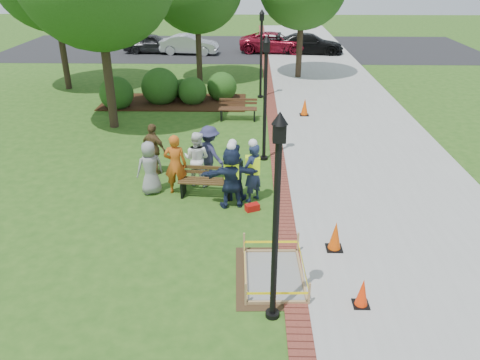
{
  "coord_description": "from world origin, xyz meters",
  "views": [
    {
      "loc": [
        0.78,
        -10.28,
        6.53
      ],
      "look_at": [
        0.5,
        1.2,
        1.0
      ],
      "focal_mm": 35.0,
      "sensor_mm": 36.0,
      "label": 1
    }
  ],
  "objects_px": {
    "wet_concrete_pad": "(274,268)",
    "cone_front": "(362,293)",
    "hivis_worker_c": "(233,170)",
    "hivis_worker_b": "(253,171)",
    "bench_near": "(206,187)",
    "lamp_near": "(276,208)",
    "hivis_worker_a": "(232,175)"
  },
  "relations": [
    {
      "from": "bench_near",
      "to": "cone_front",
      "type": "relative_size",
      "value": 2.49
    },
    {
      "from": "cone_front",
      "to": "hivis_worker_c",
      "type": "height_order",
      "value": "hivis_worker_c"
    },
    {
      "from": "cone_front",
      "to": "hivis_worker_c",
      "type": "bearing_deg",
      "value": 121.0
    },
    {
      "from": "wet_concrete_pad",
      "to": "bench_near",
      "type": "relative_size",
      "value": 1.43
    },
    {
      "from": "cone_front",
      "to": "wet_concrete_pad",
      "type": "bearing_deg",
      "value": 152.16
    },
    {
      "from": "hivis_worker_c",
      "to": "lamp_near",
      "type": "bearing_deg",
      "value": -78.97
    },
    {
      "from": "hivis_worker_b",
      "to": "hivis_worker_c",
      "type": "distance_m",
      "value": 0.6
    },
    {
      "from": "bench_near",
      "to": "lamp_near",
      "type": "xyz_separation_m",
      "value": [
        1.78,
        -5.16,
        2.2
      ]
    },
    {
      "from": "wet_concrete_pad",
      "to": "lamp_near",
      "type": "xyz_separation_m",
      "value": [
        -0.08,
        -1.28,
        2.25
      ]
    },
    {
      "from": "bench_near",
      "to": "hivis_worker_c",
      "type": "distance_m",
      "value": 1.03
    },
    {
      "from": "wet_concrete_pad",
      "to": "hivis_worker_a",
      "type": "height_order",
      "value": "hivis_worker_a"
    },
    {
      "from": "hivis_worker_b",
      "to": "lamp_near",
      "type": "bearing_deg",
      "value": -85.26
    },
    {
      "from": "cone_front",
      "to": "hivis_worker_a",
      "type": "bearing_deg",
      "value": 123.97
    },
    {
      "from": "bench_near",
      "to": "lamp_near",
      "type": "height_order",
      "value": "lamp_near"
    },
    {
      "from": "lamp_near",
      "to": "hivis_worker_a",
      "type": "bearing_deg",
      "value": 102.32
    },
    {
      "from": "lamp_near",
      "to": "hivis_worker_a",
      "type": "relative_size",
      "value": 2.16
    },
    {
      "from": "hivis_worker_b",
      "to": "wet_concrete_pad",
      "type": "bearing_deg",
      "value": -82.37
    },
    {
      "from": "hivis_worker_b",
      "to": "bench_near",
      "type": "bearing_deg",
      "value": 169.04
    },
    {
      "from": "wet_concrete_pad",
      "to": "cone_front",
      "type": "height_order",
      "value": "cone_front"
    },
    {
      "from": "hivis_worker_c",
      "to": "bench_near",
      "type": "bearing_deg",
      "value": 171.84
    },
    {
      "from": "bench_near",
      "to": "hivis_worker_b",
      "type": "bearing_deg",
      "value": -10.96
    },
    {
      "from": "bench_near",
      "to": "wet_concrete_pad",
      "type": "bearing_deg",
      "value": -64.45
    },
    {
      "from": "bench_near",
      "to": "hivis_worker_b",
      "type": "relative_size",
      "value": 0.86
    },
    {
      "from": "hivis_worker_a",
      "to": "hivis_worker_b",
      "type": "distance_m",
      "value": 0.68
    },
    {
      "from": "wet_concrete_pad",
      "to": "lamp_near",
      "type": "bearing_deg",
      "value": -93.46
    },
    {
      "from": "hivis_worker_a",
      "to": "hivis_worker_b",
      "type": "xyz_separation_m",
      "value": [
        0.59,
        0.34,
        -0.02
      ]
    },
    {
      "from": "wet_concrete_pad",
      "to": "hivis_worker_c",
      "type": "bearing_deg",
      "value": 105.75
    },
    {
      "from": "wet_concrete_pad",
      "to": "hivis_worker_a",
      "type": "xyz_separation_m",
      "value": [
        -1.07,
        3.28,
        0.74
      ]
    },
    {
      "from": "bench_near",
      "to": "hivis_worker_b",
      "type": "height_order",
      "value": "hivis_worker_b"
    },
    {
      "from": "lamp_near",
      "to": "hivis_worker_c",
      "type": "height_order",
      "value": "lamp_near"
    },
    {
      "from": "cone_front",
      "to": "lamp_near",
      "type": "bearing_deg",
      "value": -169.07
    },
    {
      "from": "wet_concrete_pad",
      "to": "hivis_worker_b",
      "type": "height_order",
      "value": "hivis_worker_b"
    }
  ]
}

